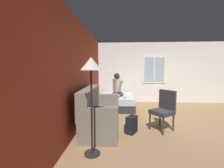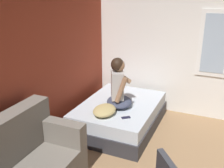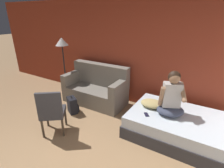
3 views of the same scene
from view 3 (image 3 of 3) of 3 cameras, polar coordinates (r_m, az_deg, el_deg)
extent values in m
cube|color=#993823|center=(4.69, 5.35, 10.04)|extent=(10.25, 0.16, 2.70)
cube|color=#2D2D33|center=(3.88, 19.54, -13.80)|extent=(1.80, 1.32, 0.26)
cube|color=silver|center=(3.75, 20.01, -10.81)|extent=(1.75, 1.28, 0.22)
cube|color=slate|center=(4.86, -5.61, -3.62)|extent=(1.71, 0.82, 0.44)
cube|color=slate|center=(4.89, -3.77, 3.18)|extent=(1.70, 0.26, 0.60)
cube|color=slate|center=(5.17, -12.60, 2.11)|extent=(0.19, 0.80, 0.32)
cube|color=slate|center=(4.33, 2.38, -1.34)|extent=(0.19, 0.80, 0.32)
cylinder|color=#382D23|center=(4.05, -14.93, -10.33)|extent=(0.04, 0.04, 0.40)
cylinder|color=#382D23|center=(4.13, -20.37, -10.35)|extent=(0.04, 0.04, 0.40)
cylinder|color=#382D23|center=(3.73, -15.75, -13.53)|extent=(0.04, 0.04, 0.40)
cylinder|color=#382D23|center=(3.82, -21.69, -13.46)|extent=(0.04, 0.04, 0.40)
cube|color=#333338|center=(3.80, -18.64, -8.72)|extent=(0.64, 0.64, 0.10)
cube|color=#333338|center=(3.49, -19.85, -6.29)|extent=(0.40, 0.33, 0.48)
ellipsoid|color=#383D51|center=(3.64, 18.45, -8.14)|extent=(0.66, 0.63, 0.16)
cube|color=#B2ADA8|center=(3.53, 18.92, -3.31)|extent=(0.38, 0.33, 0.48)
cylinder|color=#936B4C|center=(3.45, 15.85, -3.91)|extent=(0.17, 0.23, 0.44)
cylinder|color=#936B4C|center=(3.47, 22.15, -2.41)|extent=(0.24, 0.37, 0.29)
sphere|color=#936B4C|center=(3.38, 19.71, 1.84)|extent=(0.21, 0.21, 0.21)
ellipsoid|color=black|center=(3.40, 19.67, 2.19)|extent=(0.30, 0.30, 0.23)
cube|color=black|center=(4.49, -12.89, -6.74)|extent=(0.35, 0.31, 0.40)
cube|color=black|center=(4.56, -11.40, -7.43)|extent=(0.23, 0.16, 0.18)
torus|color=black|center=(4.39, -13.12, -4.28)|extent=(0.08, 0.06, 0.09)
ellipsoid|color=tan|center=(3.81, 12.97, -6.24)|extent=(0.50, 0.39, 0.14)
cube|color=black|center=(3.53, 11.19, -9.75)|extent=(0.14, 0.16, 0.01)
cylinder|color=black|center=(5.65, -14.43, -2.73)|extent=(0.28, 0.28, 0.03)
cylinder|color=black|center=(5.39, -15.17, 4.42)|extent=(0.04, 0.04, 1.45)
cone|color=silver|center=(5.21, -16.10, 13.19)|extent=(0.36, 0.36, 0.22)
camera|label=1|loc=(7.00, -33.53, 11.76)|focal=24.00mm
camera|label=2|loc=(4.74, -42.29, 18.02)|focal=42.00mm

